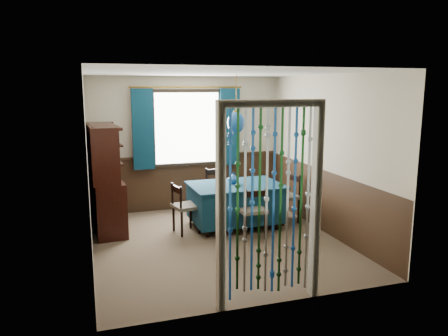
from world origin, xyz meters
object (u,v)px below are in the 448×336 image
object	(u,v)px
chair_left	(184,207)
bowl_shelf	(108,159)
pendant_lamp	(236,122)
chair_right	(287,197)
dining_table	(236,202)
vase_table	(233,179)
chair_near	(253,211)
sideboard	(105,194)
vase_sideboard	(107,169)
chair_far	(219,191)

from	to	relation	value
chair_left	bowl_shelf	distance (m)	1.40
pendant_lamp	bowl_shelf	bearing A→B (deg)	171.82
chair_right	pendant_lamp	distance (m)	1.59
dining_table	vase_table	bearing A→B (deg)	107.60
chair_near	chair_right	world-z (taller)	chair_right
sideboard	bowl_shelf	bearing A→B (deg)	-77.85
chair_right	vase_sideboard	size ratio (longest dim) A/B	4.09
chair_far	bowl_shelf	xyz separation A→B (m)	(-1.93, -0.40, 0.73)
chair_far	chair_right	xyz separation A→B (m)	(1.00, -0.72, -0.01)
chair_near	vase_sideboard	distance (m)	2.55
pendant_lamp	vase_sideboard	size ratio (longest dim) A/B	4.56
chair_near	sideboard	distance (m)	2.41
bowl_shelf	vase_sideboard	xyz separation A→B (m)	(0.00, 0.49, -0.24)
vase_sideboard	pendant_lamp	bearing A→B (deg)	-21.17
bowl_shelf	chair_near	bearing A→B (deg)	-23.57
sideboard	vase_sideboard	distance (m)	0.47
dining_table	sideboard	xyz separation A→B (m)	(-2.07, 0.48, 0.17)
dining_table	chair_far	bearing A→B (deg)	95.14
chair_near	bowl_shelf	distance (m)	2.39
chair_right	bowl_shelf	world-z (taller)	bowl_shelf
chair_near	sideboard	size ratio (longest dim) A/B	0.47
chair_near	chair_right	bearing A→B (deg)	36.16
chair_near	chair_left	bearing A→B (deg)	151.89
pendant_lamp	chair_near	bearing A→B (deg)	-83.66
chair_left	chair_near	bearing A→B (deg)	47.65
chair_left	vase_table	size ratio (longest dim) A/B	4.73
chair_far	vase_sideboard	xyz separation A→B (m)	(-1.93, 0.09, 0.50)
chair_far	chair_left	world-z (taller)	chair_far
bowl_shelf	dining_table	bearing A→B (deg)	-8.18
pendant_lamp	vase_table	xyz separation A→B (m)	(-0.02, 0.06, -0.94)
vase_sideboard	chair_left	bearing A→B (deg)	-37.05
chair_far	pendant_lamp	xyz separation A→B (m)	(0.08, -0.69, 1.28)
bowl_shelf	vase_table	bearing A→B (deg)	-6.58
chair_right	vase_sideboard	bearing A→B (deg)	64.20
chair_near	chair_far	xyz separation A→B (m)	(-0.15, 1.31, 0.03)
dining_table	chair_right	size ratio (longest dim) A/B	1.82
dining_table	chair_left	size ratio (longest dim) A/B	1.89
vase_table	vase_sideboard	bearing A→B (deg)	160.12
sideboard	dining_table	bearing A→B (deg)	-18.19
chair_right	bowl_shelf	bearing A→B (deg)	73.39
chair_far	vase_sideboard	world-z (taller)	vase_sideboard
chair_far	vase_table	world-z (taller)	vase_table
bowl_shelf	chair_left	bearing A→B (deg)	-17.70
dining_table	chair_right	bearing A→B (deg)	-3.07
chair_right	bowl_shelf	xyz separation A→B (m)	(-2.93, 0.32, 0.75)
sideboard	bowl_shelf	xyz separation A→B (m)	(0.06, -0.19, 0.60)
dining_table	chair_right	xyz separation A→B (m)	(0.93, -0.03, 0.03)
chair_right	bowl_shelf	size ratio (longest dim) A/B	4.21
chair_near	dining_table	bearing A→B (deg)	98.09
vase_table	bowl_shelf	bearing A→B (deg)	173.42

